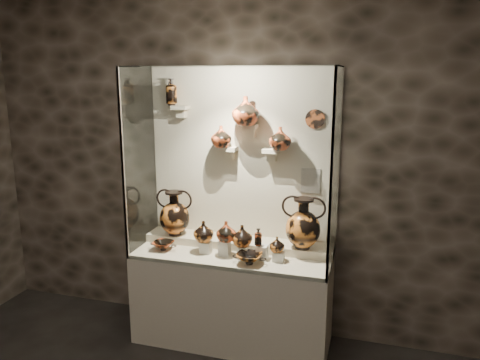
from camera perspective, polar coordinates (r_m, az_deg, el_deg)
name	(u,v)px	position (r m, az deg, el deg)	size (l,w,h in m)	color
wall_back	(242,159)	(4.16, 0.30, 2.57)	(5.00, 0.02, 3.20)	black
plinth	(232,299)	(4.26, -0.96, -14.31)	(1.70, 0.60, 0.80)	beige
front_tier	(232,255)	(4.08, -0.98, -9.12)	(1.68, 0.58, 0.03)	beige
rear_tier	(238,244)	(4.23, -0.26, -7.83)	(1.70, 0.25, 0.10)	beige
back_panel	(242,159)	(4.16, 0.28, 2.56)	(1.70, 0.03, 1.60)	beige
glass_front	(220,173)	(3.58, -2.45, 0.90)	(1.70, 0.01, 1.60)	white
glass_left	(140,160)	(4.19, -12.14, 2.35)	(0.01, 0.60, 1.60)	white
glass_right	(336,172)	(3.70, 11.58, 1.02)	(0.01, 0.60, 1.60)	white
glass_top	(231,67)	(3.79, -1.07, 13.66)	(1.70, 0.60, 0.01)	white
frame_post_left	(123,167)	(3.94, -14.06, 1.60)	(0.02, 0.02, 1.60)	gray
frame_post_right	(331,179)	(3.42, 11.03, 0.08)	(0.02, 0.02, 1.60)	gray
pedestal_a	(206,247)	(4.08, -4.17, -8.17)	(0.09, 0.09, 0.10)	silver
pedestal_b	(225,248)	(4.02, -1.89, -8.23)	(0.09, 0.09, 0.13)	silver
pedestal_c	(244,252)	(3.98, 0.46, -8.76)	(0.09, 0.09, 0.09)	silver
pedestal_d	(262,252)	(3.94, 2.73, -8.79)	(0.09, 0.09, 0.12)	silver
pedestal_e	(279,256)	(3.92, 4.74, -9.25)	(0.09, 0.09, 0.08)	silver
bracket_ul	(180,107)	(4.22, -7.28, 8.77)	(0.14, 0.12, 0.04)	beige
bracket_ca	(229,149)	(4.10, -1.35, 3.82)	(0.14, 0.12, 0.04)	beige
bracket_cb	(251,127)	(4.02, 1.37, 6.52)	(0.10, 0.12, 0.04)	beige
bracket_cc	(271,151)	(4.00, 3.85, 3.58)	(0.14, 0.12, 0.04)	beige
amphora_left	(175,213)	(4.30, -7.98, -4.00)	(0.33, 0.33, 0.41)	orange
amphora_right	(303,223)	(3.96, 7.71, -5.25)	(0.35, 0.35, 0.44)	orange
jug_a	(204,231)	(4.04, -4.45, -6.27)	(0.17, 0.17, 0.18)	orange
jug_b	(226,231)	(3.95, -1.70, -6.28)	(0.17, 0.17, 0.17)	#C14A22
jug_c	(242,236)	(3.95, 0.26, -6.81)	(0.18, 0.18, 0.18)	orange
jug_e	(277,244)	(3.88, 4.53, -7.82)	(0.12, 0.12, 0.13)	orange
lekythos_small	(258,236)	(3.88, 2.24, -6.85)	(0.07, 0.07, 0.17)	#C14A22
kylix_left	(163,245)	(4.19, -9.32, -7.80)	(0.23, 0.20, 0.09)	#C14A22
kylix_right	(249,257)	(3.85, 1.15, -9.42)	(0.27, 0.23, 0.11)	orange
lekythos_tall	(171,90)	(4.24, -8.35, 10.79)	(0.11, 0.11, 0.27)	orange
ovoid_vase_a	(221,136)	(4.06, -2.31, 5.33)	(0.18, 0.18, 0.19)	#C14A22
ovoid_vase_b	(246,111)	(3.95, 0.69, 8.44)	(0.23, 0.23, 0.24)	#C14A22
ovoid_vase_c	(280,138)	(3.92, 4.92, 5.07)	(0.19, 0.19, 0.19)	#C14A22
wall_plate	(315,119)	(3.95, 9.15, 7.35)	(0.16, 0.16, 0.02)	#A94C21
info_placard	(311,181)	(4.04, 8.60, -0.09)	(0.16, 0.01, 0.22)	beige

